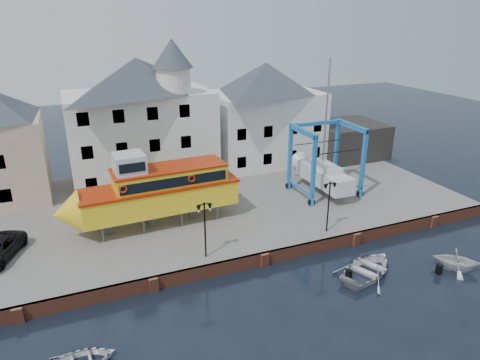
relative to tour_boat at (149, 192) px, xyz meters
name	(u,v)px	position (x,y,z in m)	size (l,w,h in m)	color
ground	(264,265)	(6.53, -7.52, -3.94)	(140.00, 140.00, 0.00)	black
hardstanding	(214,202)	(6.53, 3.48, -3.44)	(44.00, 22.00, 1.00)	#605852
quay_wall	(264,259)	(6.53, -7.41, -3.44)	(44.00, 0.47, 1.00)	brown
building_white_main	(142,119)	(1.66, 10.87, 3.41)	(14.00, 8.30, 14.00)	silver
building_white_right	(265,113)	(15.53, 11.48, 2.66)	(12.00, 8.00, 11.20)	silver
shed_dark	(347,140)	(25.53, 9.48, -0.94)	(8.00, 7.00, 4.00)	black
lamp_post_left	(205,216)	(2.53, -6.32, 0.24)	(1.12, 0.32, 4.20)	black
lamp_post_right	(329,194)	(12.53, -6.32, 0.24)	(1.12, 0.32, 4.20)	black
tour_boat	(149,192)	(0.00, 0.00, 0.00)	(14.43, 3.98, 6.23)	#59595E
travel_lift	(320,170)	(16.62, 1.25, -0.83)	(5.90, 8.33, 12.57)	#1861A5
motorboat_b	(367,274)	(12.74, -11.28, -3.94)	(3.68, 5.15, 1.07)	silver
motorboat_c	(455,269)	(18.94, -13.16, -3.94)	(2.80, 3.24, 1.71)	silver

